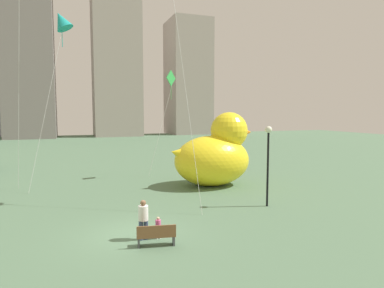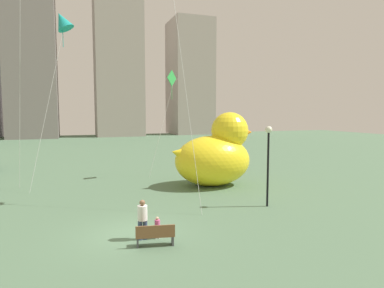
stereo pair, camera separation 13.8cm
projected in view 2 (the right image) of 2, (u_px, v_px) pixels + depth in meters
The scene contains 9 objects.
ground_plane at pixel (131, 234), 15.03m from camera, with size 140.00×140.00×0.00m, color #527355.
park_bench at pixel (155, 235), 13.61m from camera, with size 1.62×0.72×0.90m.
person_adult at pixel (143, 218), 14.31m from camera, with size 0.42×0.42×1.71m.
person_child at pixel (157, 227), 14.44m from camera, with size 0.23×0.23×0.96m.
giant_inflatable_duck at pixel (216, 154), 24.90m from camera, with size 6.52×4.18×5.41m.
lamppost at pixel (268, 150), 19.18m from camera, with size 0.39×0.39×4.61m.
city_skyline at pixel (66, 60), 74.04m from camera, with size 64.18×13.22×40.59m.
kite_green at pixel (171, 82), 27.52m from camera, with size 2.53×2.24×8.78m.
kite_teal at pixel (62, 21), 22.34m from camera, with size 3.31×3.19×12.13m.
Camera 2 is at (-2.33, -14.66, 5.38)m, focal length 31.72 mm.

